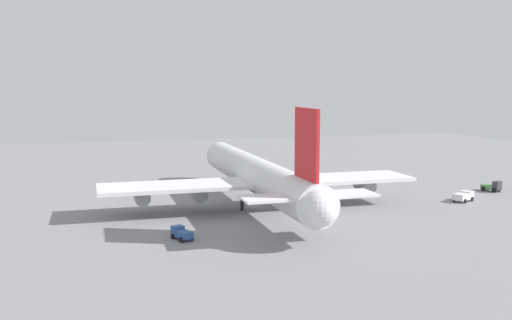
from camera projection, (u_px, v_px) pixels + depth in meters
ground_plane at (256, 206)px, 115.64m from camera, size 286.23×286.23×0.00m
cargo_airplane at (256, 175)px, 114.58m from camera, size 71.56×61.31×20.55m
catering_truck at (464, 196)px, 119.98m from camera, size 4.30×5.43×2.02m
baggage_tug at (492, 186)px, 131.08m from camera, size 4.61×3.63×2.49m
maintenance_van at (182, 233)px, 90.40m from camera, size 4.53×3.33×1.94m
cargo_container_fore at (343, 178)px, 143.97m from camera, size 2.67×3.44×1.82m
safety_cone_nose at (221, 179)px, 146.27m from camera, size 0.59×0.59×0.85m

